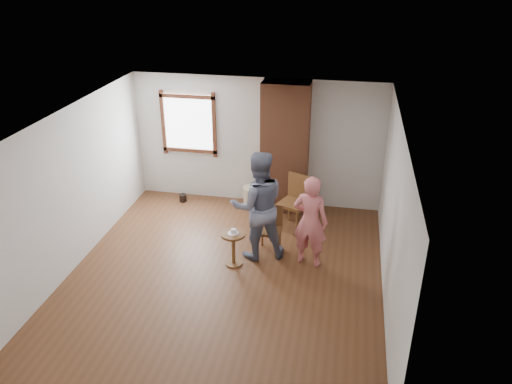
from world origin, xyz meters
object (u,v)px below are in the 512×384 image
at_px(dining_chair_right, 270,226).
at_px(side_table, 233,244).
at_px(stoneware_crock, 252,197).
at_px(man, 258,206).
at_px(person_pink, 310,221).
at_px(dining_chair_left, 296,199).

xyz_separation_m(dining_chair_right, side_table, (-0.52, -0.57, -0.07)).
height_order(stoneware_crock, man, man).
height_order(side_table, person_pink, person_pink).
bearing_deg(stoneware_crock, side_table, -87.20).
relative_size(dining_chair_left, person_pink, 0.64).
distance_m(dining_chair_right, side_table, 0.77).
bearing_deg(side_table, man, 46.36).
bearing_deg(side_table, dining_chair_left, 60.23).
xyz_separation_m(dining_chair_left, dining_chair_right, (-0.33, -0.92, -0.10)).
relative_size(dining_chair_right, person_pink, 0.53).
xyz_separation_m(dining_chair_left, person_pink, (0.37, -1.21, 0.22)).
height_order(dining_chair_left, man, man).
relative_size(man, person_pink, 1.20).
relative_size(dining_chair_left, man, 0.54).
bearing_deg(dining_chair_left, dining_chair_right, -87.03).
relative_size(stoneware_crock, man, 0.24).
bearing_deg(dining_chair_left, side_table, -96.95).
bearing_deg(dining_chair_right, man, -126.87).
bearing_deg(man, person_pink, 154.40).
relative_size(dining_chair_left, dining_chair_right, 1.22).
relative_size(side_table, person_pink, 0.38).
height_order(dining_chair_right, side_table, dining_chair_right).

